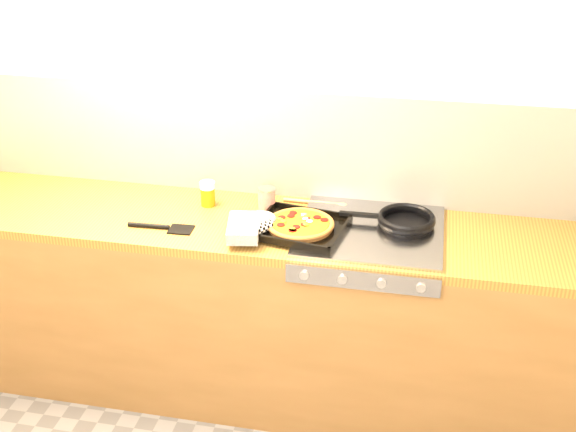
% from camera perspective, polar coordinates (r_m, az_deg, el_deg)
% --- Properties ---
extents(room_shell, '(3.20, 3.20, 3.20)m').
position_cam_1_polar(room_shell, '(3.26, -0.64, 5.69)').
color(room_shell, white).
rests_on(room_shell, ground).
extents(counter_run, '(3.20, 0.62, 0.90)m').
position_cam_1_polar(counter_run, '(3.33, -1.62, -7.38)').
color(counter_run, brown).
rests_on(counter_run, ground).
extents(stovetop, '(0.60, 0.56, 0.02)m').
position_cam_1_polar(stovetop, '(3.04, 6.55, -1.18)').
color(stovetop, '#9C9BA1').
rests_on(stovetop, counter_run).
extents(pizza_on_tray, '(0.50, 0.40, 0.06)m').
position_cam_1_polar(pizza_on_tray, '(2.99, -0.23, -0.73)').
color(pizza_on_tray, black).
rests_on(pizza_on_tray, stovetop).
extents(frying_pan, '(0.41, 0.25, 0.04)m').
position_cam_1_polar(frying_pan, '(3.08, 9.23, -0.33)').
color(frying_pan, black).
rests_on(frying_pan, stovetop).
extents(tomato_can, '(0.09, 0.09, 0.11)m').
position_cam_1_polar(tomato_can, '(3.18, -1.69, 1.30)').
color(tomato_can, '#B0190E').
rests_on(tomato_can, counter_run).
extents(juice_glass, '(0.09, 0.09, 0.11)m').
position_cam_1_polar(juice_glass, '(3.25, -6.36, 1.78)').
color(juice_glass, orange).
rests_on(juice_glass, counter_run).
extents(wooden_spoon, '(0.30, 0.05, 0.02)m').
position_cam_1_polar(wooden_spoon, '(3.25, 2.70, 1.03)').
color(wooden_spoon, '#B37D4C').
rests_on(wooden_spoon, counter_run).
extents(black_spatula, '(0.28, 0.09, 0.02)m').
position_cam_1_polar(black_spatula, '(3.09, -9.93, -0.88)').
color(black_spatula, black).
rests_on(black_spatula, counter_run).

